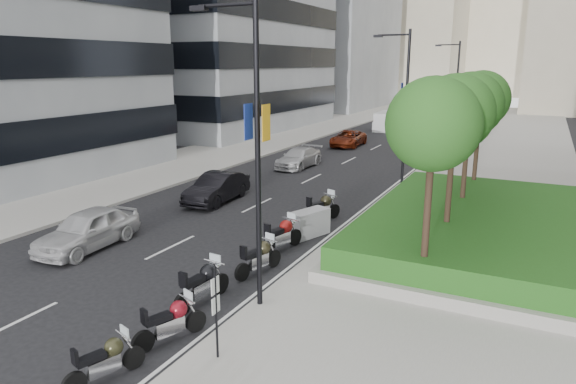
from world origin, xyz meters
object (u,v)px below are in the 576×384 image
Objects in this scene: lamp_post_2 at (455,88)px; motorcycle_5 at (309,223)px; motorcycle_2 at (203,284)px; motorcycle_6 at (322,208)px; lamp_post_0 at (253,141)px; car_d at (348,138)px; lamp_post_1 at (404,101)px; motorcycle_1 at (171,321)px; motorcycle_0 at (106,360)px; motorcycle_3 at (259,257)px; parking_sign at (216,309)px; motorcycle_4 at (282,235)px; car_c at (299,158)px; delivery_van at (386,122)px; car_a at (88,229)px; car_b at (217,188)px.

motorcycle_5 is (-1.22, -28.30, -4.50)m from lamp_post_2.
motorcycle_2 is 1.04× the size of motorcycle_6.
motorcycle_2 is at bearing -162.74° from lamp_post_0.
car_d is (-6.86, 23.82, 0.13)m from motorcycle_5.
lamp_post_1 is 20.23m from motorcycle_1.
motorcycle_0 is 7.05m from motorcycle_3.
motorcycle_2 is 1.07× the size of motorcycle_3.
motorcycle_4 is at bearing 105.53° from parking_sign.
car_d is (-8.08, 30.52, -4.37)m from lamp_post_0.
motorcycle_6 is 0.50× the size of car_c.
lamp_post_2 is 4.61× the size of motorcycle_0.
delivery_van is (-8.10, 7.67, -4.13)m from lamp_post_2.
car_c reaches higher than motorcycle_3.
motorcycle_6 is at bearing 19.41° from motorcycle_0.
lamp_post_0 reaches higher than delivery_van.
car_c is (-6.51, 15.40, 0.03)m from motorcycle_4.
motorcycle_2 reaches higher than motorcycle_5.
motorcycle_1 is at bearing 11.48° from motorcycle_0.
motorcycle_1 is (0.24, 2.06, 0.05)m from motorcycle_0.
motorcycle_2 is 1.00× the size of motorcycle_4.
lamp_post_0 is 1.00× the size of lamp_post_1.
car_d is at bearing 27.77° from motorcycle_4.
lamp_post_0 is 1.00× the size of lamp_post_2.
lamp_post_2 is 4.02× the size of motorcycle_3.
lamp_post_2 is 3.77× the size of motorcycle_4.
car_a is at bearing -89.76° from car_c.
lamp_post_0 is 5.15m from motorcycle_3.
lamp_post_1 is 9.59m from car_c.
lamp_post_1 is 1.93× the size of car_c.
motorcycle_1 is at bearing -83.98° from delivery_van.
lamp_post_2 reaches higher than motorcycle_0.
car_d is (-8.74, 33.52, -0.76)m from parking_sign.
lamp_post_2 is 30.74m from motorcycle_4.
car_d is (-0.20, 20.88, -0.07)m from car_b.
lamp_post_0 reaches higher than car_a.
car_b is (-6.43, 5.03, 0.12)m from motorcycle_4.
motorcycle_5 is (0.01, 11.46, 0.03)m from motorcycle_0.
motorcycle_2 is (-0.33, 4.27, 0.10)m from motorcycle_0.
car_b is (-6.34, 0.76, 0.12)m from motorcycle_6.
motorcycle_5 is 7.29m from car_b.
car_c is at bearing 85.11° from car_a.
parking_sign is 0.54× the size of car_a.
delivery_van is at bearing 87.20° from car_d.
lamp_post_1 is at bearing 10.76° from motorcycle_6.
lamp_post_0 is 4.61× the size of motorcycle_0.
parking_sign is (0.66, -20.00, -3.61)m from lamp_post_1.
lamp_post_2 is at bearing 63.89° from car_c.
motorcycle_3 is at bearing 108.89° from parking_sign.
motorcycle_1 is (-0.99, -2.70, -4.48)m from lamp_post_0.
lamp_post_1 reaches higher than parking_sign.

